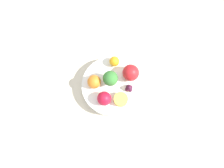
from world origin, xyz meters
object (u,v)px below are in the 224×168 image
object	(u,v)px
grape_cluster	(129,88)
apple_red	(104,98)
orange_back	(94,82)
orange_front	(114,61)
small_cup	(122,99)
bowl	(112,86)
apple_green	(131,73)
broccoli	(112,78)

from	to	relation	value
grape_cluster	apple_red	bearing A→B (deg)	-93.46
orange_back	grape_cluster	bearing A→B (deg)	52.50
orange_front	small_cup	bearing A→B (deg)	-17.54
bowl	apple_red	size ratio (longest dim) A/B	4.44
orange_front	orange_back	size ratio (longest dim) A/B	0.76
apple_green	small_cup	size ratio (longest dim) A/B	1.19
bowl	orange_back	world-z (taller)	orange_back
bowl	orange_back	size ratio (longest dim) A/B	4.53
bowl	orange_back	distance (m)	0.07
orange_front	small_cup	world-z (taller)	orange_front
apple_red	apple_green	xyz separation A→B (m)	(-0.03, 0.12, 0.00)
orange_front	bowl	bearing A→B (deg)	-34.42
apple_green	grape_cluster	size ratio (longest dim) A/B	2.02
bowl	orange_back	xyz separation A→B (m)	(-0.03, -0.05, 0.04)
small_cup	orange_front	bearing A→B (deg)	162.46
orange_back	orange_front	bearing A→B (deg)	109.53
orange_back	apple_green	bearing A→B (deg)	74.71
orange_front	grape_cluster	world-z (taller)	orange_front
orange_front	small_cup	xyz separation A→B (m)	(0.13, -0.04, -0.01)
small_cup	orange_back	bearing A→B (deg)	-149.21
grape_cluster	orange_front	bearing A→B (deg)	179.13
apple_red	orange_front	size ratio (longest dim) A/B	1.34
apple_green	orange_front	size ratio (longest dim) A/B	1.61
bowl	small_cup	distance (m)	0.07
apple_green	grape_cluster	distance (m)	0.05
orange_back	grape_cluster	size ratio (longest dim) A/B	1.65
apple_green	orange_front	xyz separation A→B (m)	(-0.07, -0.03, -0.01)
apple_red	grape_cluster	bearing A→B (deg)	86.54
bowl	apple_red	distance (m)	0.07
orange_back	broccoli	bearing A→B (deg)	69.15
bowl	apple_green	world-z (taller)	apple_green
broccoli	orange_front	size ratio (longest dim) A/B	1.94
orange_front	orange_back	world-z (taller)	orange_back
orange_front	orange_back	distance (m)	0.10
apple_green	orange_front	bearing A→B (deg)	-158.57
orange_back	grape_cluster	world-z (taller)	orange_back
apple_red	orange_front	bearing A→B (deg)	137.24
apple_green	grape_cluster	bearing A→B (deg)	-35.84
orange_front	grape_cluster	size ratio (longest dim) A/B	1.25
orange_front	grape_cluster	distance (m)	0.10
apple_green	grape_cluster	xyz separation A→B (m)	(0.04, -0.03, -0.02)
bowl	grape_cluster	distance (m)	0.07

